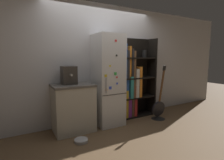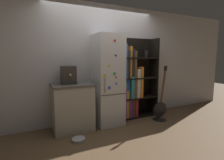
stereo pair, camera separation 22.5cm
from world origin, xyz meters
The scene contains 8 objects.
ground_plane centered at (0.00, 0.00, 0.00)m, with size 16.00×16.00×0.00m, color brown.
wall_back centered at (0.00, 0.47, 1.30)m, with size 8.00×0.05×2.60m.
refrigerator centered at (0.00, 0.16, 0.96)m, with size 0.56×0.60×1.91m.
bookshelf centered at (0.72, 0.30, 0.85)m, with size 0.97×0.35×1.90m.
kitchen_counter centered at (-0.77, 0.17, 0.46)m, with size 0.77×0.59×0.93m.
espresso_machine centered at (-0.82, 0.22, 1.10)m, with size 0.27×0.31×0.35m.
guitar centered at (1.17, -0.17, 0.18)m, with size 0.36×0.32×1.26m.
pet_bowl centered at (-0.80, -0.37, 0.03)m, with size 0.23×0.23×0.05m.
Camera 2 is at (-1.53, -3.20, 1.45)m, focal length 28.00 mm.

